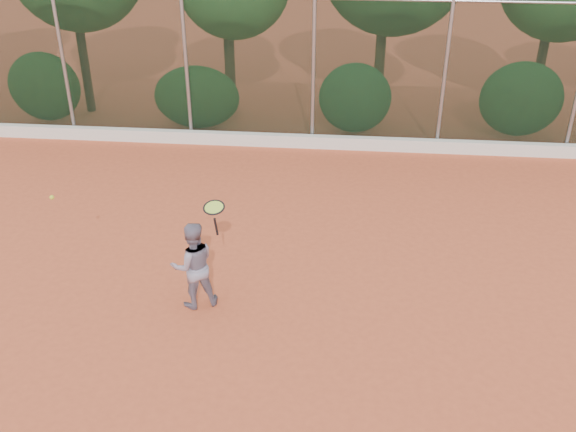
{
  "coord_description": "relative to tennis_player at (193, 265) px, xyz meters",
  "views": [
    {
      "loc": [
        0.85,
        -7.64,
        5.98
      ],
      "look_at": [
        0.0,
        1.0,
        1.25
      ],
      "focal_mm": 40.0,
      "sensor_mm": 36.0,
      "label": 1
    }
  ],
  "objects": [
    {
      "name": "tennis_racket",
      "position": [
        0.38,
        -0.04,
        0.99
      ],
      "size": [
        0.35,
        0.35,
        0.57
      ],
      "color": "black",
      "rests_on": "ground"
    },
    {
      "name": "chainlink_fence",
      "position": [
        1.37,
        6.7,
        1.15
      ],
      "size": [
        24.09,
        0.09,
        3.5
      ],
      "color": "black",
      "rests_on": "ground"
    },
    {
      "name": "ground",
      "position": [
        1.37,
        -0.3,
        -0.71
      ],
      "size": [
        80.0,
        80.0,
        0.0
      ],
      "primitive_type": "plane",
      "color": "#C0502D",
      "rests_on": "ground"
    },
    {
      "name": "tennis_player",
      "position": [
        0.0,
        0.0,
        0.0
      ],
      "size": [
        0.85,
        0.77,
        1.42
      ],
      "primitive_type": "imported",
      "rotation": [
        0.0,
        0.0,
        3.56
      ],
      "color": "slate",
      "rests_on": "ground"
    },
    {
      "name": "tennis_ball_in_flight",
      "position": [
        -2.13,
        0.2,
        0.94
      ],
      "size": [
        0.07,
        0.07,
        0.07
      ],
      "color": "gold",
      "rests_on": "ground"
    },
    {
      "name": "concrete_curb",
      "position": [
        1.37,
        6.52,
        -0.56
      ],
      "size": [
        24.0,
        0.2,
        0.3
      ],
      "primitive_type": "cube",
      "color": "silver",
      "rests_on": "ground"
    }
  ]
}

